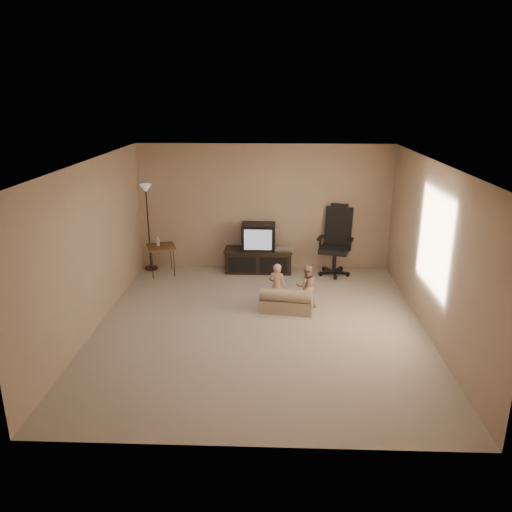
# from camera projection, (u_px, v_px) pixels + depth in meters

# --- Properties ---
(floor) EXTENTS (5.50, 5.50, 0.00)m
(floor) POSITION_uv_depth(u_px,v_px,m) (260.00, 326.00, 7.67)
(floor) COLOR #B4A38F
(floor) RESTS_ON ground
(room_shell) EXTENTS (5.50, 5.50, 5.50)m
(room_shell) POSITION_uv_depth(u_px,v_px,m) (260.00, 231.00, 7.20)
(room_shell) COLOR silver
(room_shell) RESTS_ON floor
(tv_stand) EXTENTS (1.37, 0.52, 0.98)m
(tv_stand) POSITION_uv_depth(u_px,v_px,m) (259.00, 252.00, 9.91)
(tv_stand) COLOR black
(tv_stand) RESTS_ON floor
(office_chair) EXTENTS (0.80, 0.82, 1.37)m
(office_chair) POSITION_uv_depth(u_px,v_px,m) (336.00, 250.00, 9.78)
(office_chair) COLOR black
(office_chair) RESTS_ON floor
(side_table) EXTENTS (0.67, 0.67, 0.78)m
(side_table) POSITION_uv_depth(u_px,v_px,m) (161.00, 247.00, 9.72)
(side_table) COLOR brown
(side_table) RESTS_ON floor
(floor_lamp) EXTENTS (0.27, 0.27, 1.74)m
(floor_lamp) POSITION_uv_depth(u_px,v_px,m) (147.00, 208.00, 9.78)
(floor_lamp) COLOR black
(floor_lamp) RESTS_ON floor
(child_sofa) EXTENTS (0.91, 0.59, 0.42)m
(child_sofa) POSITION_uv_depth(u_px,v_px,m) (286.00, 301.00, 8.16)
(child_sofa) COLOR tan
(child_sofa) RESTS_ON floor
(toddler_left) EXTENTS (0.34, 0.29, 0.80)m
(toddler_left) POSITION_uv_depth(u_px,v_px,m) (277.00, 287.00, 8.16)
(toddler_left) COLOR tan
(toddler_left) RESTS_ON floor
(toddler_right) EXTENTS (0.38, 0.24, 0.73)m
(toddler_right) POSITION_uv_depth(u_px,v_px,m) (306.00, 286.00, 8.27)
(toddler_right) COLOR tan
(toddler_right) RESTS_ON floor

